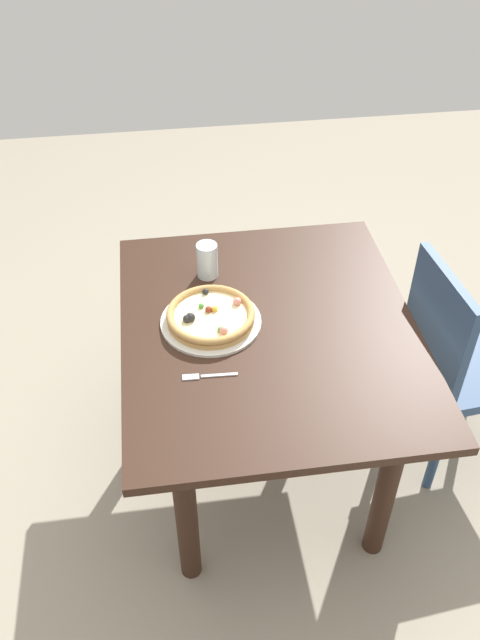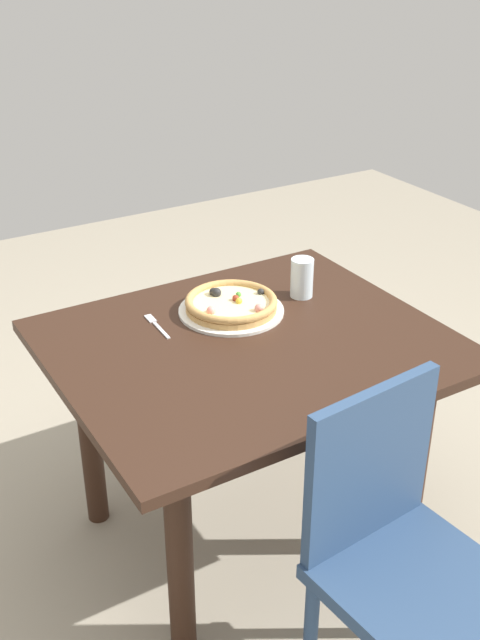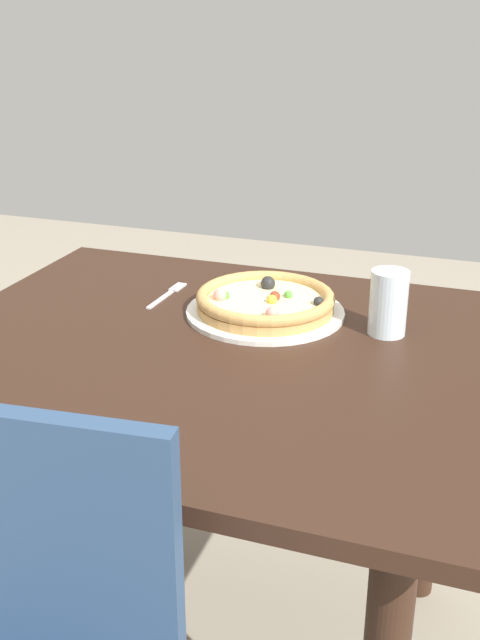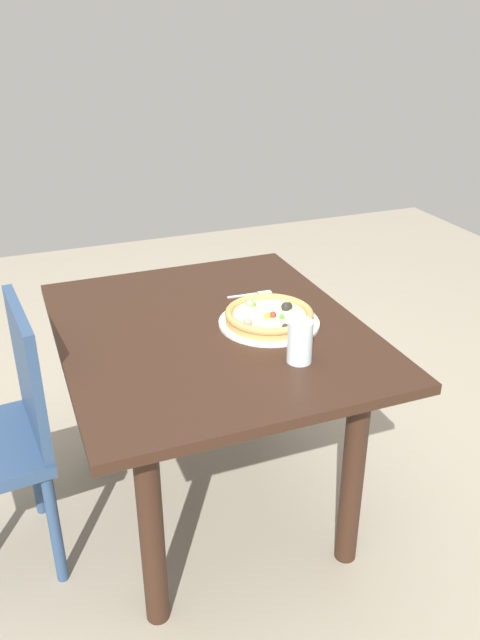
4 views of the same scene
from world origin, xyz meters
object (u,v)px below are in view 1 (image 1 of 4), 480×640
at_px(dining_table, 268,353).
at_px(chair_near, 458,360).
at_px(drinking_glass, 207,260).
at_px(fork, 205,376).
at_px(pizza, 211,316).
at_px(plate, 211,321).

height_order(dining_table, chair_near, chair_near).
bearing_deg(drinking_glass, fork, 173.12).
xyz_separation_m(chair_near, pizza, (0.05, 0.87, 0.27)).
distance_m(dining_table, fork, 0.32).
relative_size(plate, drinking_glass, 2.56).
bearing_deg(fork, chair_near, -166.10).
distance_m(dining_table, pizza, 0.24).
bearing_deg(fork, dining_table, -137.43).
bearing_deg(drinking_glass, plate, 176.40).
relative_size(plate, pizza, 1.14).
height_order(chair_near, pizza, chair_near).
relative_size(dining_table, drinking_glass, 8.68).
relative_size(dining_table, chair_near, 1.26).
distance_m(chair_near, pizza, 0.91).
bearing_deg(pizza, plate, -61.90).
relative_size(chair_near, pizza, 3.09).
height_order(chair_near, plate, chair_near).
xyz_separation_m(dining_table, fork, (-0.19, 0.23, 0.12)).
xyz_separation_m(chair_near, drinking_glass, (0.30, 0.85, 0.30)).
distance_m(dining_table, plate, 0.23).
xyz_separation_m(dining_table, drinking_glass, (0.30, 0.17, 0.18)).
bearing_deg(chair_near, fork, -83.89).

